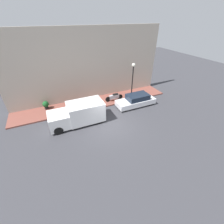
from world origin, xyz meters
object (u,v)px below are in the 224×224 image
Objects in this scene: scooter_silver at (114,97)px; motorcycle_black at (78,104)px; delivery_van at (78,114)px; streetlamp at (133,74)px; potted_plant at (46,105)px; parked_car at (136,100)px.

scooter_silver is 1.22× the size of motorcycle_black.
streetlamp reaches higher than delivery_van.
potted_plant is (1.63, 9.34, -2.45)m from streetlamp.
streetlamp reaches higher than potted_plant.
parked_car is 0.89× the size of delivery_van.
delivery_van reaches higher than motorcycle_black.
motorcycle_black is 1.98× the size of potted_plant.
parked_car reaches higher than potted_plant.
delivery_van is 1.17× the size of streetlamp.
delivery_van is 2.60m from motorcycle_black.
parked_car is 2.84m from streetlamp.
streetlamp is 9.79m from potted_plant.
streetlamp is (-0.48, -6.20, 2.55)m from motorcycle_black.
parked_car is at bearing -134.74° from scooter_silver.
parked_car is at bearing -108.24° from potted_plant.
delivery_van is at bearing 95.48° from parked_car.
parked_car is at bearing -84.52° from delivery_van.
potted_plant is at bearing 80.63° from scooter_silver.
scooter_silver is 3.25m from streetlamp.
scooter_silver is 4.19m from motorcycle_black.
streetlamp is at bearing -7.74° from parked_car.
motorcycle_black is at bearing -110.25° from potted_plant.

